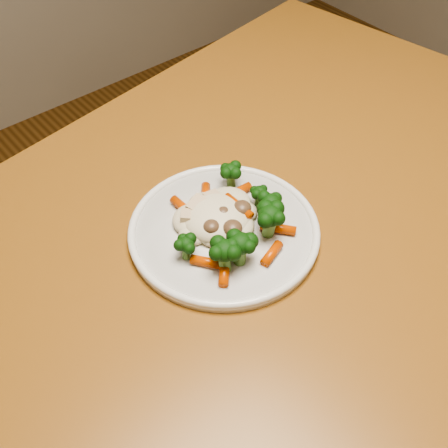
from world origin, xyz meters
The scene contains 3 objects.
dining_table centered at (-0.27, 0.02, 0.64)m, with size 1.18×0.88×0.75m.
plate centered at (-0.33, 0.04, 0.76)m, with size 0.24×0.24×0.01m, color white.
meal centered at (-0.32, 0.03, 0.78)m, with size 0.16×0.16×0.04m.
Camera 1 is at (-0.64, -0.33, 1.28)m, focal length 45.00 mm.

